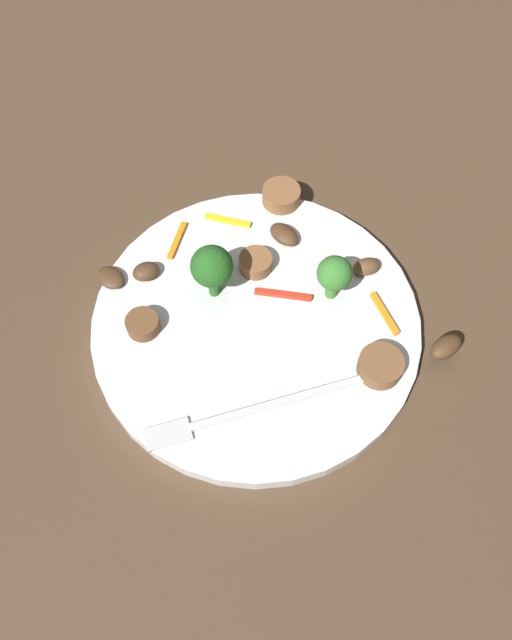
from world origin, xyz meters
The scene contains 18 objects.
ground_plane centered at (0.00, 0.00, 0.00)m, with size 1.40×1.40×0.00m, color #4C3826.
plate centered at (0.00, 0.00, 0.01)m, with size 0.27×0.27×0.01m, color white.
fork centered at (0.05, 0.06, 0.02)m, with size 0.18×0.06×0.00m.
broccoli_floret_0 centered at (-0.07, 0.01, 0.04)m, with size 0.03×0.03×0.05m.
broccoli_floret_1 centered at (0.01, -0.04, 0.05)m, with size 0.03×0.03×0.06m.
sausage_slice_0 centered at (-0.09, -0.09, 0.02)m, with size 0.03×0.03×0.01m, color brown.
sausage_slice_1 centered at (0.08, -0.04, 0.02)m, with size 0.03×0.03×0.01m, color brown.
sausage_slice_2 centered at (-0.03, -0.04, 0.02)m, with size 0.03×0.03×0.01m, color brown.
sausage_slice_3 centered at (-0.06, 0.09, 0.02)m, with size 0.04×0.04×0.02m, color brown.
mushroom_0 centered at (-0.11, 0.11, 0.02)m, with size 0.03×0.02×0.01m, color #4C331E.
mushroom_1 centered at (-0.07, -0.06, 0.02)m, with size 0.03×0.02×0.01m, color #4C331E.
mushroom_2 centered at (-0.11, 0.01, 0.02)m, with size 0.02×0.02×0.01m, color brown.
mushroom_3 centered at (0.08, -0.10, 0.02)m, with size 0.03×0.02×0.01m, color #4C331E.
mushroom_4 centered at (0.05, -0.09, 0.02)m, with size 0.02×0.02×0.01m, color #4C331E.
pepper_strip_0 centered at (-0.04, -0.10, 0.02)m, with size 0.04×0.00×0.00m, color yellow.
pepper_strip_1 centered at (-0.03, -0.01, 0.02)m, with size 0.05×0.00×0.00m, color red.
pepper_strip_2 centered at (0.01, -0.11, 0.02)m, with size 0.04×0.00×0.00m, color orange.
pepper_strip_3 centered at (-0.09, 0.05, 0.02)m, with size 0.04×0.00×0.00m, color orange.
Camera 1 is at (0.14, 0.21, 0.47)m, focal length 35.51 mm.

